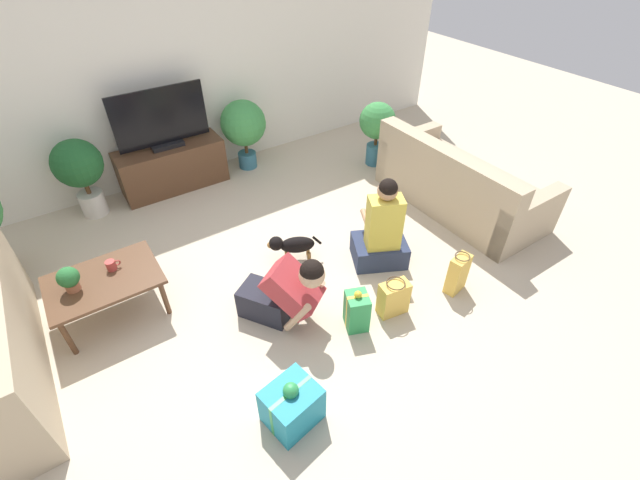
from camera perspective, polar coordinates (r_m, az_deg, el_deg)
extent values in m
plane|color=beige|center=(4.09, -4.74, -6.52)|extent=(16.00, 16.00, 0.00)
cube|color=white|center=(5.58, -20.08, 20.23)|extent=(8.40, 0.06, 2.60)
cube|color=tan|center=(5.32, 18.16, 6.39)|extent=(0.93, 1.95, 0.40)
cube|color=tan|center=(4.86, 16.28, 9.25)|extent=(0.20, 1.95, 0.42)
cube|color=tan|center=(4.89, 26.05, 2.20)|extent=(0.93, 0.16, 0.58)
cube|color=tan|center=(5.77, 11.72, 11.34)|extent=(0.93, 0.16, 0.58)
cube|color=#9E4293|center=(5.03, 17.74, 9.25)|extent=(0.18, 0.34, 0.32)
cube|color=brown|center=(4.02, -26.95, -4.81)|extent=(0.90, 0.64, 0.03)
cylinder|color=brown|center=(3.99, -30.62, -11.15)|extent=(0.04, 0.04, 0.39)
cylinder|color=brown|center=(3.97, -20.02, -7.21)|extent=(0.04, 0.04, 0.39)
cylinder|color=brown|center=(4.38, -31.64, -6.55)|extent=(0.04, 0.04, 0.39)
cylinder|color=brown|center=(4.36, -22.07, -2.96)|extent=(0.04, 0.04, 0.39)
cube|color=brown|center=(5.66, -19.05, 9.20)|extent=(1.26, 0.45, 0.56)
cube|color=black|center=(5.52, -19.72, 11.90)|extent=(0.37, 0.20, 0.05)
cube|color=black|center=(5.38, -20.54, 15.15)|extent=(1.07, 0.03, 0.65)
cylinder|color=beige|center=(5.58, -27.98, 4.36)|extent=(0.27, 0.27, 0.28)
cylinder|color=brown|center=(5.48, -28.66, 6.21)|extent=(0.05, 0.05, 0.16)
sphere|color=#1E5628|center=(5.34, -29.65, 8.88)|extent=(0.52, 0.52, 0.52)
cylinder|color=#336B84|center=(5.99, 7.28, 11.30)|extent=(0.23, 0.23, 0.28)
cylinder|color=brown|center=(5.89, 7.44, 13.09)|extent=(0.04, 0.04, 0.14)
sphere|color=#3D8E47|center=(5.78, 7.67, 15.49)|extent=(0.47, 0.47, 0.47)
cylinder|color=#336B84|center=(5.96, -9.63, 10.52)|extent=(0.24, 0.24, 0.21)
cylinder|color=brown|center=(5.87, -9.83, 12.14)|extent=(0.04, 0.04, 0.17)
sphere|color=#3D8E47|center=(5.73, -10.20, 15.09)|extent=(0.58, 0.58, 0.58)
cube|color=#23232D|center=(3.81, -7.20, -8.15)|extent=(0.48, 0.53, 0.28)
cube|color=#AD3338|center=(3.51, -3.64, -6.34)|extent=(0.53, 0.57, 0.44)
sphere|color=tan|center=(3.31, -1.09, -4.67)|extent=(0.21, 0.21, 0.21)
sphere|color=black|center=(3.28, -1.10, -4.21)|extent=(0.19, 0.19, 0.19)
cylinder|color=tan|center=(3.52, -3.06, -10.30)|extent=(0.19, 0.24, 0.38)
cylinder|color=tan|center=(3.69, -1.15, -7.17)|extent=(0.19, 0.24, 0.38)
cube|color=#283351|center=(4.34, 7.87, -1.37)|extent=(0.64, 0.59, 0.24)
cube|color=gold|center=(4.06, 8.54, 2.26)|extent=(0.38, 0.32, 0.54)
sphere|color=tan|center=(3.86, 9.00, 6.53)|extent=(0.19, 0.19, 0.19)
sphere|color=black|center=(3.84, 9.09, 6.86)|extent=(0.17, 0.17, 0.17)
cylinder|color=tan|center=(4.29, 9.44, 3.15)|extent=(0.17, 0.26, 0.06)
cylinder|color=tan|center=(4.23, 6.10, 2.92)|extent=(0.17, 0.26, 0.06)
ellipsoid|color=black|center=(4.27, -3.04, -0.63)|extent=(0.38, 0.28, 0.17)
sphere|color=black|center=(4.24, -5.88, -0.47)|extent=(0.14, 0.14, 0.14)
sphere|color=olive|center=(4.25, -6.64, -0.68)|extent=(0.06, 0.06, 0.06)
cylinder|color=black|center=(4.27, -0.41, -0.03)|extent=(0.10, 0.06, 0.11)
cylinder|color=olive|center=(4.39, -4.49, -1.73)|extent=(0.04, 0.04, 0.10)
cylinder|color=olive|center=(4.32, -4.38, -2.53)|extent=(0.04, 0.04, 0.10)
cylinder|color=olive|center=(4.40, -1.61, -1.45)|extent=(0.04, 0.04, 0.10)
cylinder|color=olive|center=(4.34, -1.46, -2.24)|extent=(0.04, 0.04, 0.10)
cube|color=teal|center=(3.18, -3.76, -21.15)|extent=(0.41, 0.37, 0.33)
cube|color=#2D934C|center=(3.18, -3.76, -21.15)|extent=(0.36, 0.09, 0.33)
sphere|color=#2D934C|center=(3.02, -3.92, -19.38)|extent=(0.11, 0.11, 0.11)
cube|color=#2D934C|center=(3.67, 4.92, -9.42)|extent=(0.24, 0.26, 0.35)
cube|color=yellow|center=(3.67, 4.92, -9.42)|extent=(0.18, 0.10, 0.36)
sphere|color=yellow|center=(3.52, 5.10, -7.25)|extent=(0.06, 0.06, 0.06)
cube|color=#E5B74C|center=(3.82, 9.77, -7.67)|extent=(0.28, 0.18, 0.33)
torus|color=#4C3823|center=(3.69, 10.08, -5.70)|extent=(0.19, 0.19, 0.01)
cube|color=#E5B74C|center=(4.14, 17.87, -4.34)|extent=(0.23, 0.16, 0.39)
torus|color=#4C3823|center=(4.00, 18.48, -2.08)|extent=(0.16, 0.16, 0.01)
cylinder|color=#B23D38|center=(4.04, -26.09, -3.07)|extent=(0.08, 0.08, 0.09)
torus|color=#B23D38|center=(4.04, -25.42, -2.76)|extent=(0.06, 0.01, 0.06)
cylinder|color=#A36042|center=(4.00, -30.10, -5.37)|extent=(0.11, 0.11, 0.07)
sphere|color=#286B33|center=(3.94, -30.58, -4.29)|extent=(0.17, 0.17, 0.17)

